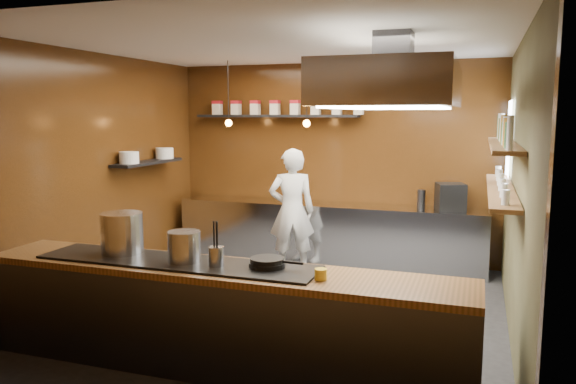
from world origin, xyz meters
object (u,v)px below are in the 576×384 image
at_px(extractor_hood, 393,85).
at_px(stockpot_small, 184,246).
at_px(chef, 292,211).
at_px(stockpot_large, 122,233).
at_px(espresso_machine, 450,197).

relative_size(extractor_hood, stockpot_small, 6.91).
bearing_deg(chef, stockpot_large, 55.57).
height_order(stockpot_large, espresso_machine, stockpot_large).
xyz_separation_m(extractor_hood, stockpot_large, (-2.32, -1.10, -1.38)).
bearing_deg(extractor_hood, stockpot_large, -154.58).
bearing_deg(espresso_machine, stockpot_large, -143.32).
distance_m(espresso_machine, chef, 2.23).
xyz_separation_m(stockpot_small, chef, (-0.04, 3.10, -0.19)).
bearing_deg(stockpot_large, espresso_machine, 53.15).
height_order(espresso_machine, chef, chef).
relative_size(extractor_hood, espresso_machine, 5.37).
bearing_deg(chef, espresso_machine, 176.72).
relative_size(extractor_hood, chef, 1.13).
xyz_separation_m(extractor_hood, espresso_machine, (0.45, 2.60, -1.42)).
distance_m(stockpot_large, espresso_machine, 4.63).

